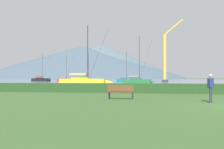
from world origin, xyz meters
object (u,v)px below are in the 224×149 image
object	(u,v)px
sailboat_slip_1	(138,81)
sailboat_slip_7	(65,80)
sailboat_slip_6	(85,82)
sailboat_slip_2	(87,80)
dock_crane	(166,61)
park_bench_near_path	(121,91)
person_seated_viewer	(211,86)
sailboat_slip_8	(126,80)
sailboat_slip_4	(41,79)

from	to	relation	value
sailboat_slip_1	sailboat_slip_7	distance (m)	46.33
sailboat_slip_6	sailboat_slip_7	distance (m)	60.31
sailboat_slip_2	sailboat_slip_6	distance (m)	39.19
sailboat_slip_2	sailboat_slip_7	xyz separation A→B (m)	(-13.91, 17.39, -0.08)
sailboat_slip_7	dock_crane	distance (m)	41.40
sailboat_slip_2	dock_crane	xyz separation A→B (m)	(24.73, 3.93, 6.17)
sailboat_slip_2	park_bench_near_path	size ratio (longest dim) A/B	5.31
sailboat_slip_2	person_seated_viewer	xyz separation A→B (m)	(26.20, -64.98, 0.28)
sailboat_slip_2	sailboat_slip_8	distance (m)	12.89
park_bench_near_path	sailboat_slip_2	bearing A→B (deg)	106.49
sailboat_slip_8	dock_crane	world-z (taller)	dock_crane
sailboat_slip_6	sailboat_slip_8	bearing A→B (deg)	93.12
sailboat_slip_1	sailboat_slip_8	distance (m)	22.65
sailboat_slip_2	sailboat_slip_4	xyz separation A→B (m)	(-25.13, 19.29, 0.03)
sailboat_slip_4	sailboat_slip_7	xyz separation A→B (m)	(11.22, -1.91, -0.11)
sailboat_slip_1	dock_crane	size ratio (longest dim) A/B	0.58
sailboat_slip_8	dock_crane	distance (m)	14.52
sailboat_slip_2	sailboat_slip_8	size ratio (longest dim) A/B	0.92
sailboat_slip_6	person_seated_viewer	distance (m)	31.42
sailboat_slip_8	person_seated_viewer	distance (m)	71.81
sailboat_slip_4	sailboat_slip_2	bearing A→B (deg)	-32.38
park_bench_near_path	dock_crane	distance (m)	67.82
person_seated_viewer	dock_crane	size ratio (longest dim) A/B	0.08
sailboat_slip_8	park_bench_near_path	distance (m)	69.42
sailboat_slip_6	park_bench_near_path	xyz separation A→B (m)	(10.23, -25.73, -0.23)
sailboat_slip_7	sailboat_slip_4	bearing A→B (deg)	171.04
sailboat_slip_4	sailboat_slip_1	bearing A→B (deg)	-34.77
person_seated_viewer	sailboat_slip_8	bearing A→B (deg)	118.01
sailboat_slip_7	person_seated_viewer	world-z (taller)	sailboat_slip_7
person_seated_viewer	sailboat_slip_6	bearing A→B (deg)	136.29
sailboat_slip_1	sailboat_slip_8	world-z (taller)	sailboat_slip_1
sailboat_slip_8	person_seated_viewer	xyz separation A→B (m)	(14.48, -70.33, 0.41)
sailboat_slip_6	sailboat_slip_2	bearing A→B (deg)	110.30
sailboat_slip_1	sailboat_slip_8	xyz separation A→B (m)	(-5.94, 21.85, -0.11)
sailboat_slip_2	sailboat_slip_1	bearing A→B (deg)	-26.80
sailboat_slip_6	sailboat_slip_7	size ratio (longest dim) A/B	0.98
dock_crane	park_bench_near_path	bearing A→B (deg)	-93.38
sailboat_slip_1	sailboat_slip_4	xyz separation A→B (m)	(-42.80, 35.80, 0.06)
sailboat_slip_2	person_seated_viewer	distance (m)	70.07
sailboat_slip_1	sailboat_slip_6	world-z (taller)	sailboat_slip_1
sailboat_slip_4	park_bench_near_path	bearing A→B (deg)	-55.86
park_bench_near_path	person_seated_viewer	world-z (taller)	person_seated_viewer
sailboat_slip_6	sailboat_slip_8	world-z (taller)	sailboat_slip_6
sailboat_slip_6	sailboat_slip_7	bearing A→B (deg)	118.62
sailboat_slip_1	person_seated_viewer	distance (m)	49.22
sailboat_slip_6	sailboat_slip_8	size ratio (longest dim) A/B	1.03
sailboat_slip_4	park_bench_near_path	world-z (taller)	sailboat_slip_4
sailboat_slip_7	dock_crane	bearing A→B (deg)	-18.51
sailboat_slip_7	person_seated_viewer	bearing A→B (deg)	-63.35
sailboat_slip_4	park_bench_near_path	distance (m)	94.64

